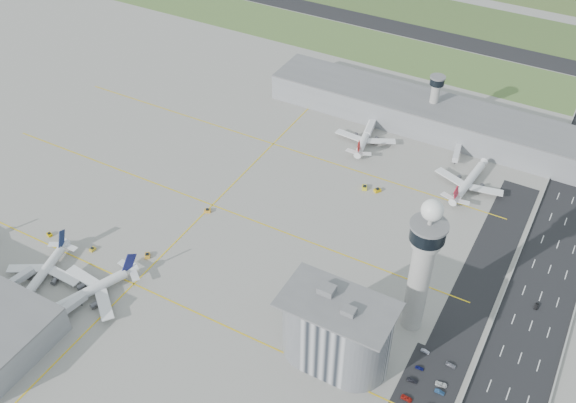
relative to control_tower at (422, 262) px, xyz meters
The scene contains 39 objects.
ground 80.47m from the control_tower, behind, with size 1000.00×1000.00×0.00m, color #A09D95.
grass_strip_0 238.28m from the control_tower, 112.98° to the left, with size 480.00×50.00×0.08m, color #506E34.
grass_strip_1 308.14m from the control_tower, 107.49° to the left, with size 480.00×60.00×0.08m, color #405C2B.
runway 272.40m from the control_tower, 109.91° to the left, with size 480.00×22.00×0.10m, color black.
highway 56.01m from the control_tower, 10.54° to the right, with size 28.00×500.00×0.10m, color black.
barrier_left 45.73m from the control_tower, 15.42° to the right, with size 0.60×500.00×1.20m, color #9E9E99.
barrier_right 67.08m from the control_tower, ahead, with size 0.60×500.00×1.20m, color #9E9E99.
landside_road 43.28m from the control_tower, 45.00° to the right, with size 18.00×260.00×0.08m, color black.
parking_lot 48.79m from the control_tower, 61.93° to the right, with size 20.00×44.00×0.10m, color black.
taxiway_line_h_0 123.35m from the control_tower, 161.26° to the right, with size 260.00×0.60×0.01m, color yellow.
taxiway_line_h_1 119.40m from the control_tower, 168.89° to the left, with size 260.00×0.60×0.01m, color yellow.
taxiway_line_h_2 143.16m from the control_tower, 143.79° to the left, with size 260.00×0.60×0.01m, color yellow.
taxiway_line_v 119.40m from the control_tower, 168.89° to the left, with size 0.60×260.00×0.01m, color yellow.
control_tower is the anchor object (origin of this frame).
secondary_tower 148.97m from the control_tower, 106.48° to the left, with size 8.60×8.60×31.90m.
admin_building 41.10m from the control_tower, 123.70° to the right, with size 42.00×24.00×33.50m.
terminal_pier 146.15m from the control_tower, 102.88° to the left, with size 210.00×32.00×15.80m.
airplane_near_b 160.33m from the control_tower, 159.73° to the right, with size 41.12×34.96×11.51m, color white, non-canonical shape.
airplane_near_c 136.85m from the control_tower, 156.89° to the right, with size 44.48×37.81×12.46m, color white, non-canonical shape.
airplane_far_a 132.78m from the control_tower, 121.92° to the left, with size 40.64×34.54×11.38m, color white, non-canonical shape.
airplane_far_b 102.52m from the control_tower, 93.47° to the left, with size 42.84×36.42×12.00m, color white, non-canonical shape.
jet_bridge_near_1 172.69m from the control_tower, 156.00° to the right, with size 14.00×3.00×5.70m, color silver, non-canonical shape.
jet_bridge_near_2 146.36m from the control_tower, 151.10° to the right, with size 14.00×3.00×5.70m, color silver, non-canonical shape.
jet_bridge_far_0 145.99m from the control_tower, 119.45° to the left, with size 14.00×3.00×5.70m, color silver, non-canonical shape.
jet_bridge_far_1 129.66m from the control_tower, 99.16° to the left, with size 14.00×3.00×5.70m, color silver, non-canonical shape.
tug_0 172.81m from the control_tower, 168.72° to the right, with size 1.87×2.72×1.58m, color #D1A600, non-canonical shape.
tug_1 149.03m from the control_tower, 167.71° to the right, with size 1.90×2.76×1.61m, color gold, non-canonical shape.
tug_2 124.07m from the control_tower, 169.39° to the right, with size 2.22×3.22×1.87m, color gold, non-canonical shape.
tug_3 117.44m from the control_tower, behind, with size 2.13×3.10×1.80m, color gold, non-canonical shape.
tug_4 93.54m from the control_tower, 126.27° to the left, with size 2.37×3.45×2.01m, color yellow, non-canonical shape.
tug_5 90.95m from the control_tower, 122.17° to the left, with size 2.31×3.35×1.95m, color gold, non-canonical shape.
car_lot_2 49.77m from the control_tower, 71.79° to the right, with size 1.93×4.18×1.16m, color #B01D14.
car_lot_3 44.27m from the control_tower, 68.14° to the right, with size 1.66×4.09×1.19m, color #24252E.
car_lot_4 40.99m from the control_tower, 60.86° to the right, with size 1.31×3.25×1.11m, color navy.
car_lot_5 37.55m from the control_tower, 47.78° to the right, with size 1.20×3.43×1.13m, color #AEAFC4.
car_lot_9 47.77m from the control_tower, 51.01° to the right, with size 1.29×3.71×1.22m, color navy.
car_lot_10 45.83m from the control_tower, 47.77° to the right, with size 2.04×4.42×1.23m, color white.
car_lot_11 42.13m from the control_tower, 30.81° to the right, with size 1.63×4.00×1.16m, color gray.
car_hw_1 64.00m from the control_tower, 37.84° to the left, with size 1.30×3.71×1.22m, color black.
Camera 1 is at (109.48, -162.18, 205.23)m, focal length 40.00 mm.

